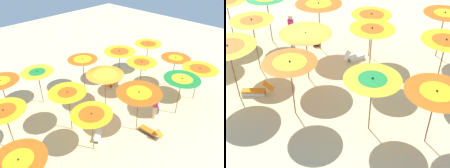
% 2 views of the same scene
% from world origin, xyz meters
% --- Properties ---
extents(ground, '(41.44, 41.44, 0.04)m').
position_xyz_m(ground, '(0.00, 0.00, -0.02)').
color(ground, beige).
extents(beach_umbrella_0, '(2.00, 2.00, 2.38)m').
position_xyz_m(beach_umbrella_0, '(1.86, -6.15, 2.11)').
color(beach_umbrella_0, brown).
rests_on(beach_umbrella_0, ground).
extents(beach_umbrella_1, '(1.90, 1.90, 2.31)m').
position_xyz_m(beach_umbrella_1, '(1.76, -2.73, 2.06)').
color(beach_umbrella_1, brown).
rests_on(beach_umbrella_1, ground).
extents(beach_umbrella_2, '(2.28, 2.28, 2.54)m').
position_xyz_m(beach_umbrella_2, '(2.42, -0.21, 2.31)').
color(beach_umbrella_2, brown).
rests_on(beach_umbrella_2, ground).
extents(beach_umbrella_3, '(2.01, 2.01, 2.49)m').
position_xyz_m(beach_umbrella_3, '(3.22, 2.54, 2.25)').
color(beach_umbrella_3, brown).
rests_on(beach_umbrella_3, ground).
extents(beach_umbrella_4, '(2.13, 2.13, 2.31)m').
position_xyz_m(beach_umbrella_4, '(3.27, 4.68, 2.08)').
color(beach_umbrella_4, brown).
rests_on(beach_umbrella_4, ground).
extents(beach_umbrella_5, '(1.97, 1.97, 2.50)m').
position_xyz_m(beach_umbrella_5, '(-1.02, -5.44, 2.28)').
color(beach_umbrella_5, brown).
rests_on(beach_umbrella_5, ground).
extents(beach_umbrella_6, '(1.92, 1.92, 2.52)m').
position_xyz_m(beach_umbrella_6, '(-0.15, -2.64, 2.27)').
color(beach_umbrella_6, brown).
rests_on(beach_umbrella_6, ground).
extents(beach_umbrella_7, '(2.20, 2.20, 2.35)m').
position_xyz_m(beach_umbrella_7, '(-0.32, 0.10, 2.12)').
color(beach_umbrella_7, brown).
rests_on(beach_umbrella_7, ground).
extents(beach_umbrella_8, '(1.90, 1.90, 2.53)m').
position_xyz_m(beach_umbrella_8, '(0.46, 2.53, 2.30)').
color(beach_umbrella_8, brown).
rests_on(beach_umbrella_8, ground).
extents(beach_umbrella_9, '(1.95, 1.95, 2.30)m').
position_xyz_m(beach_umbrella_9, '(1.41, 5.01, 2.02)').
color(beach_umbrella_9, brown).
rests_on(beach_umbrella_9, ground).
extents(beach_umbrella_10, '(2.05, 2.05, 2.29)m').
position_xyz_m(beach_umbrella_10, '(-4.01, -4.42, 2.07)').
color(beach_umbrella_10, brown).
rests_on(beach_umbrella_10, ground).
extents(beach_umbrella_11, '(1.94, 1.94, 2.32)m').
position_xyz_m(beach_umbrella_11, '(-3.44, -2.47, 2.05)').
color(beach_umbrella_11, brown).
rests_on(beach_umbrella_11, ground).
extents(beach_umbrella_12, '(1.95, 1.95, 2.42)m').
position_xyz_m(beach_umbrella_12, '(-2.67, 0.37, 2.20)').
color(beach_umbrella_12, brown).
rests_on(beach_umbrella_12, ground).
extents(beach_umbrella_13, '(2.19, 2.19, 2.47)m').
position_xyz_m(beach_umbrella_13, '(-1.72, 2.87, 2.27)').
color(beach_umbrella_13, brown).
rests_on(beach_umbrella_13, ground).
extents(beach_umbrella_14, '(2.04, 2.04, 2.41)m').
position_xyz_m(beach_umbrella_14, '(-1.24, 5.51, 2.18)').
color(beach_umbrella_14, brown).
rests_on(beach_umbrella_14, ground).
extents(lounger_0, '(0.36, 1.37, 0.64)m').
position_xyz_m(lounger_0, '(-1.58, 2.19, 0.21)').
color(lounger_0, silver).
rests_on(lounger_0, ground).
extents(lounger_1, '(1.33, 0.39, 0.52)m').
position_xyz_m(lounger_1, '(3.14, 0.05, 0.19)').
color(lounger_1, '#333338').
rests_on(lounger_1, ground).
extents(lounger_2, '(0.89, 1.15, 0.64)m').
position_xyz_m(lounger_2, '(1.31, -2.02, 0.21)').
color(lounger_2, silver).
rests_on(lounger_2, ground).
extents(beachgoer_0, '(0.30, 0.30, 1.79)m').
position_xyz_m(beachgoer_0, '(2.55, 1.28, 0.94)').
color(beachgoer_0, beige).
rests_on(beachgoer_0, ground).
extents(beach_ball, '(0.30, 0.30, 0.30)m').
position_xyz_m(beach_ball, '(-3.91, 3.32, 0.15)').
color(beach_ball, yellow).
rests_on(beach_ball, ground).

